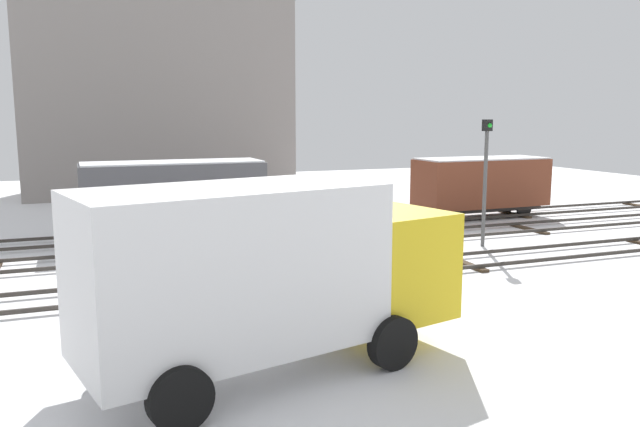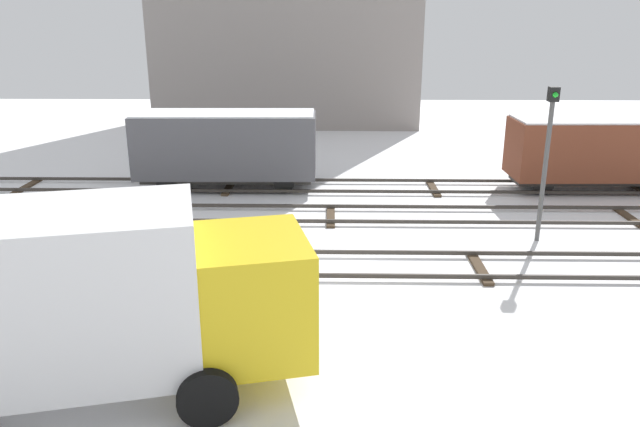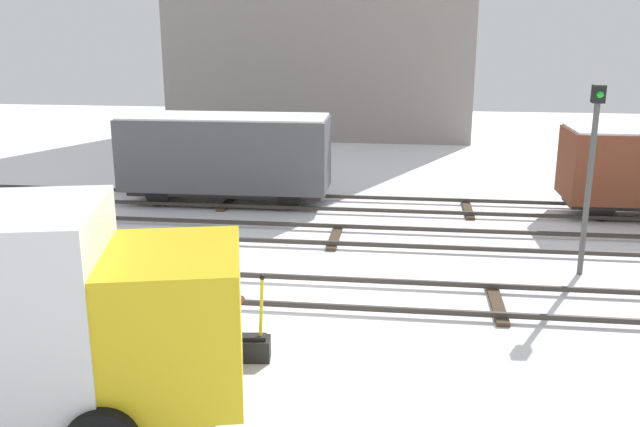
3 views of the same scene
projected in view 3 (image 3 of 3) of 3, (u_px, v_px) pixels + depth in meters
ground_plane at (315, 297)px, 13.74m from camera, size 60.00×60.00×0.00m
track_main_line at (315, 292)px, 13.72m from camera, size 44.00×1.94×0.18m
track_siding_near at (335, 235)px, 17.36m from camera, size 44.00×1.94×0.18m
track_siding_far at (346, 204)px, 20.35m from camera, size 44.00×1.94×0.18m
switch_lever_frame at (232, 345)px, 11.18m from camera, size 1.27×0.50×1.45m
rail_worker at (223, 319)px, 10.25m from camera, size 0.59×0.74×1.82m
signal_post at (591, 162)px, 14.34m from camera, size 0.24×0.32×4.04m
apartment_building at (322, 0)px, 32.18m from camera, size 14.02×5.64×12.31m
freight_car_mid_siding at (226, 154)px, 20.40m from camera, size 6.07×2.09×2.63m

